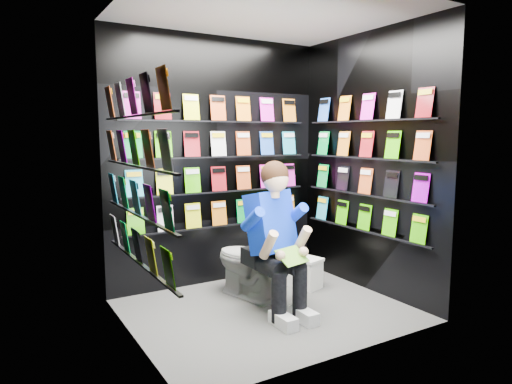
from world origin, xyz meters
TOP-DOWN VIEW (x-y plane):
  - floor at (0.00, 0.00)m, footprint 2.40×2.40m
  - ceiling at (0.00, 0.00)m, footprint 2.40×2.40m
  - wall_back at (0.00, 1.00)m, footprint 2.40×0.04m
  - wall_front at (0.00, -1.00)m, footprint 2.40×0.04m
  - wall_left at (-1.20, 0.00)m, footprint 0.04×2.00m
  - wall_right at (1.20, 0.00)m, footprint 0.04×2.00m
  - comics_back at (0.00, 0.97)m, footprint 2.10×0.06m
  - comics_left at (-1.17, 0.00)m, footprint 0.06×1.70m
  - comics_right at (1.17, 0.00)m, footprint 0.06×1.70m
  - toilet at (0.03, 0.39)m, footprint 0.59×0.83m
  - longbox at (0.67, 0.37)m, footprint 0.31×0.43m
  - longbox_lid at (0.67, 0.37)m, footprint 0.33×0.45m
  - reader at (0.03, 0.01)m, footprint 0.74×0.92m
  - held_comic at (0.03, -0.34)m, footprint 0.31×0.22m

SIDE VIEW (x-z plane):
  - floor at x=0.00m, z-range 0.00..0.00m
  - longbox at x=0.67m, z-range 0.00..0.29m
  - longbox_lid at x=0.67m, z-range 0.29..0.32m
  - toilet at x=0.03m, z-range 0.00..0.73m
  - held_comic at x=0.03m, z-range 0.52..0.64m
  - reader at x=0.03m, z-range 0.05..1.54m
  - wall_back at x=0.00m, z-range 0.00..2.60m
  - wall_front at x=0.00m, z-range 0.00..2.60m
  - wall_left at x=-1.20m, z-range 0.00..2.60m
  - wall_right at x=1.20m, z-range 0.00..2.60m
  - comics_back at x=0.00m, z-range 0.62..1.99m
  - comics_left at x=-1.17m, z-range 0.62..1.99m
  - comics_right at x=1.17m, z-range 0.62..1.99m
  - ceiling at x=0.00m, z-range 2.60..2.60m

